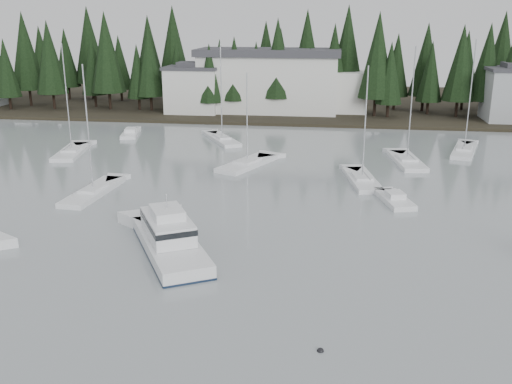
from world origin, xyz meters
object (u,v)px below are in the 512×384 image
Objects in this scene: sailboat_8 at (94,193)px; sailboat_9 at (362,181)px; harbor_inn at (280,81)px; cabin_cruiser_center at (170,241)px; runabout_1 at (395,201)px; sailboat_1 at (222,140)px; sailboat_7 at (407,162)px; house_west at (193,89)px; sailboat_5 at (72,153)px; sailboat_3 at (464,152)px; runabout_3 at (131,134)px; sailboat_6 at (247,165)px.

sailboat_8 reaches higher than sailboat_9.
cabin_cruiser_center is (-1.86, -63.73, -5.02)m from harbor_inn.
sailboat_1 is at bearing 25.88° from runabout_1.
cabin_cruiser_center reaches higher than runabout_1.
cabin_cruiser_center is at bearing 137.76° from sailboat_7.
sailboat_5 is (-8.10, -31.53, -4.58)m from house_west.
sailboat_5 reaches higher than house_west.
sailboat_3 reaches higher than runabout_1.
cabin_cruiser_center is 0.82× the size of sailboat_3.
harbor_inn is 2.34× the size of sailboat_9.
harbor_inn is 2.08× the size of sailboat_5.
sailboat_5 is 1.01× the size of sailboat_7.
sailboat_3 reaches higher than sailboat_8.
sailboat_1 is 14.34m from runabout_3.
house_west is at bearing -5.45° from sailboat_1.
sailboat_6 is at bearing 38.81° from runabout_1.
sailboat_5 is 18.84m from sailboat_8.
runabout_3 is (3.23, 12.57, 0.06)m from sailboat_5.
runabout_1 is (17.67, 14.23, -0.62)m from cabin_cruiser_center.
house_west is 37.88m from sailboat_6.
sailboat_7 is (41.75, 1.04, 0.00)m from sailboat_5.
sailboat_3 reaches higher than house_west.
house_west is 0.84× the size of sailboat_6.
sailboat_8 is at bearing 158.32° from sailboat_6.
house_west is 0.32× the size of harbor_inn.
runabout_1 is (-10.75, -22.48, 0.05)m from sailboat_3.
sailboat_7 reaches higher than sailboat_9.
harbor_inn is 25.78m from sailboat_1.
sailboat_3 is at bearing -57.32° from sailboat_7.
runabout_3 is at bearing 75.61° from sailboat_6.
sailboat_1 is 1.23× the size of sailboat_6.
house_west reaches higher than cabin_cruiser_center.
sailboat_3 is (26.56, -27.02, -5.69)m from harbor_inn.
sailboat_7 is at bearing -24.96° from runabout_1.
runabout_3 is (-18.05, 41.43, -0.62)m from cabin_cruiser_center.
sailboat_9 is at bearing -54.68° from house_west.
sailboat_5 is 12.98m from runabout_3.
runabout_3 is (-19.91, -22.30, -5.64)m from harbor_inn.
sailboat_7 reaches higher than runabout_3.
sailboat_7 reaches higher than runabout_1.
sailboat_1 is (-5.74, -24.48, -5.70)m from harbor_inn.
sailboat_9 is at bearing -73.15° from harbor_inn.
harbor_inn is 42.24m from sailboat_5.
sailboat_6 is (5.68, -13.35, -0.03)m from sailboat_1.
sailboat_7 is 36.26m from sailboat_8.
sailboat_6 is at bearing 128.22° from sailboat_3.
cabin_cruiser_center is 0.95× the size of sailboat_9.
sailboat_1 is 27.55m from sailboat_8.
sailboat_8 reaches higher than runabout_1.
house_west is at bearing 18.90° from runabout_1.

